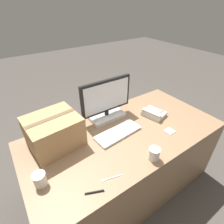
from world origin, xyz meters
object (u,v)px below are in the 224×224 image
object	(u,v)px
keyboard	(118,133)
desk_phone	(154,113)
sticky_note_pad	(170,131)
paper_cup_left	(40,180)
monitor	(106,103)
paper_cup_right	(154,154)
pen_marker	(94,192)
spoon	(109,179)
cardboard_box	(54,131)

from	to	relation	value
keyboard	desk_phone	size ratio (longest dim) A/B	1.77
sticky_note_pad	paper_cup_left	bearing A→B (deg)	174.08
monitor	desk_phone	distance (m)	0.50
paper_cup_right	pen_marker	xyz separation A→B (m)	(-0.51, 0.01, -0.05)
sticky_note_pad	keyboard	bearing A→B (deg)	149.73
paper_cup_right	spoon	size ratio (longest dim) A/B	0.66
keyboard	spoon	world-z (taller)	keyboard
monitor	pen_marker	bearing A→B (deg)	-128.32
pen_marker	sticky_note_pad	bearing A→B (deg)	-148.00
paper_cup_right	keyboard	bearing A→B (deg)	97.70
paper_cup_right	pen_marker	distance (m)	0.51
monitor	spoon	size ratio (longest dim) A/B	3.38
paper_cup_left	sticky_note_pad	xyz separation A→B (m)	(1.13, -0.12, -0.05)
paper_cup_left	paper_cup_right	bearing A→B (deg)	-18.88
paper_cup_left	spoon	xyz separation A→B (m)	(0.39, -0.22, -0.05)
keyboard	sticky_note_pad	world-z (taller)	keyboard
monitor	cardboard_box	bearing A→B (deg)	-172.21
desk_phone	keyboard	bearing A→B (deg)	168.13
spoon	pen_marker	bearing A→B (deg)	27.96
cardboard_box	pen_marker	world-z (taller)	cardboard_box
cardboard_box	monitor	bearing A→B (deg)	7.79
desk_phone	cardboard_box	distance (m)	0.99
keyboard	desk_phone	xyz separation A→B (m)	(0.47, 0.02, 0.01)
pen_marker	cardboard_box	bearing A→B (deg)	-62.34
desk_phone	paper_cup_right	distance (m)	0.59
desk_phone	paper_cup_left	distance (m)	1.19
keyboard	sticky_note_pad	xyz separation A→B (m)	(0.41, -0.24, -0.01)
desk_phone	cardboard_box	world-z (taller)	cardboard_box
paper_cup_left	spoon	size ratio (longest dim) A/B	0.62
paper_cup_right	sticky_note_pad	distance (m)	0.39
pen_marker	paper_cup_right	bearing A→B (deg)	-158.14
desk_phone	pen_marker	distance (m)	1.01
cardboard_box	paper_cup_right	bearing A→B (deg)	-46.54
monitor	paper_cup_left	size ratio (longest dim) A/B	5.42
spoon	desk_phone	bearing A→B (deg)	-140.02
paper_cup_left	cardboard_box	size ratio (longest dim) A/B	0.23
paper_cup_left	paper_cup_right	size ratio (longest dim) A/B	0.95
desk_phone	spoon	world-z (taller)	desk_phone
desk_phone	cardboard_box	bearing A→B (deg)	155.12
paper_cup_left	sticky_note_pad	distance (m)	1.13
pen_marker	sticky_note_pad	distance (m)	0.88
paper_cup_right	sticky_note_pad	xyz separation A→B (m)	(0.36, 0.15, -0.05)
pen_marker	desk_phone	bearing A→B (deg)	-133.47
monitor	desk_phone	size ratio (longest dim) A/B	2.10
keyboard	cardboard_box	bearing A→B (deg)	153.80
monitor	keyboard	world-z (taller)	monitor
paper_cup_left	pen_marker	world-z (taller)	paper_cup_left
spoon	cardboard_box	size ratio (longest dim) A/B	0.37
desk_phone	spoon	size ratio (longest dim) A/B	1.61
keyboard	paper_cup_right	distance (m)	0.39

